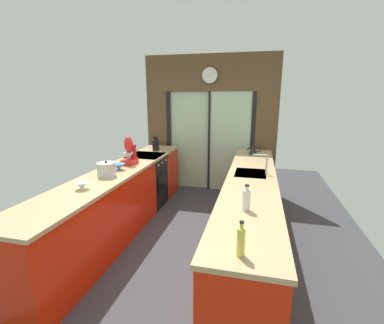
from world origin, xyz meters
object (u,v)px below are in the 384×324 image
object	(u,v)px
mixing_bowl_far	(119,167)
kettle	(253,149)
stand_mixer	(129,154)
soap_bottle_far	(246,200)
soap_bottle_near	(241,241)
mixing_bowl_near	(82,185)
oven_range	(147,181)
stock_pot	(107,169)
knife_block	(156,145)

from	to	relation	value
mixing_bowl_far	kettle	world-z (taller)	kettle
stand_mixer	soap_bottle_far	world-z (taller)	stand_mixer
stand_mixer	soap_bottle_near	xyz separation A→B (m)	(1.78, -2.03, -0.06)
mixing_bowl_near	mixing_bowl_far	size ratio (longest dim) A/B	0.87
oven_range	kettle	xyz separation A→B (m)	(1.80, 0.50, 0.56)
kettle	soap_bottle_far	world-z (taller)	soap_bottle_far
stock_pot	soap_bottle_far	world-z (taller)	soap_bottle_far
oven_range	mixing_bowl_near	world-z (taller)	mixing_bowl_near
mixing_bowl_far	knife_block	distance (m)	1.42
oven_range	soap_bottle_far	bearing A→B (deg)	-47.26
mixing_bowl_near	knife_block	distance (m)	2.24
kettle	stand_mixer	bearing A→B (deg)	-147.32
stock_pot	mixing_bowl_far	bearing A→B (deg)	90.00
stock_pot	soap_bottle_far	size ratio (longest dim) A/B	0.98
oven_range	soap_bottle_far	xyz separation A→B (m)	(1.80, -1.95, 0.57)
mixing_bowl_far	soap_bottle_near	size ratio (longest dim) A/B	0.70
mixing_bowl_far	kettle	bearing A→B (deg)	39.70
oven_range	mixing_bowl_near	distance (m)	1.87
mixing_bowl_near	kettle	world-z (taller)	kettle
oven_range	knife_block	world-z (taller)	knife_block
oven_range	mixing_bowl_near	bearing A→B (deg)	-89.41
oven_range	stock_pot	distance (m)	1.40
mixing_bowl_far	knife_block	bearing A→B (deg)	90.00
mixing_bowl_far	soap_bottle_near	world-z (taller)	soap_bottle_near
oven_range	soap_bottle_far	world-z (taller)	soap_bottle_far
mixing_bowl_far	kettle	xyz separation A→B (m)	(1.78, 1.48, 0.05)
mixing_bowl_near	stock_pot	bearing A→B (deg)	90.00
soap_bottle_near	mixing_bowl_far	bearing A→B (deg)	136.42
soap_bottle_near	stock_pot	bearing A→B (deg)	142.14
oven_range	stand_mixer	distance (m)	0.90
stock_pot	stand_mixer	bearing A→B (deg)	90.00
mixing_bowl_near	oven_range	bearing A→B (deg)	90.59
mixing_bowl_near	soap_bottle_near	distance (m)	1.98
mixing_bowl_near	mixing_bowl_far	world-z (taller)	mixing_bowl_far
knife_block	stock_pot	bearing A→B (deg)	-90.00
mixing_bowl_far	soap_bottle_far	distance (m)	2.03
knife_block	soap_bottle_far	world-z (taller)	knife_block
mixing_bowl_far	soap_bottle_far	bearing A→B (deg)	-28.49
knife_block	stand_mixer	xyz separation A→B (m)	(0.00, -1.08, 0.06)
knife_block	soap_bottle_near	size ratio (longest dim) A/B	1.13
knife_block	soap_bottle_far	bearing A→B (deg)	-53.27
knife_block	soap_bottle_far	xyz separation A→B (m)	(1.78, -2.39, -0.00)
stand_mixer	soap_bottle_near	world-z (taller)	stand_mixer
stand_mixer	soap_bottle_far	bearing A→B (deg)	-36.20
knife_block	stand_mixer	distance (m)	1.08
oven_range	mixing_bowl_near	xyz separation A→B (m)	(0.02, -1.80, 0.51)
mixing_bowl_far	kettle	size ratio (longest dim) A/B	0.72
knife_block	stand_mixer	bearing A→B (deg)	-90.00
mixing_bowl_near	stock_pot	size ratio (longest dim) A/B	0.63
knife_block	kettle	size ratio (longest dim) A/B	1.15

